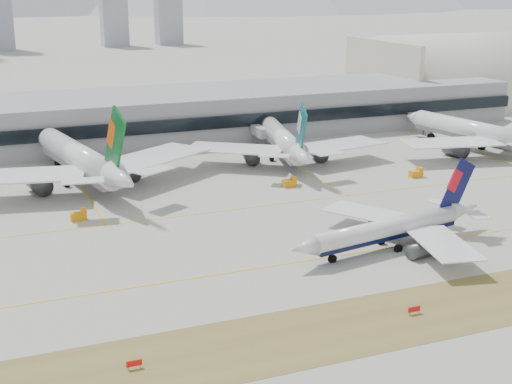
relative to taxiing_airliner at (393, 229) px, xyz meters
name	(u,v)px	position (x,y,z in m)	size (l,w,h in m)	color
ground	(252,258)	(-28.49, 4.82, -3.95)	(3000.00, 3000.00, 0.00)	#A5A29B
taxiing_airliner	(393,229)	(0.00, 0.00, 0.00)	(48.54, 41.73, 16.37)	white
widebody_eva	(82,160)	(-50.77, 68.84, 2.70)	(69.02, 68.42, 25.02)	white
widebody_cathay	(285,142)	(8.52, 72.84, 1.77)	(59.03, 58.67, 21.51)	white
widebody_china_air	(477,133)	(69.30, 62.02, 2.01)	(61.88, 61.33, 22.42)	white
terminal	(126,118)	(-28.49, 119.65, 3.56)	(280.00, 43.10, 15.00)	gray
hangar	(467,102)	(126.08, 139.82, -3.81)	(91.00, 60.00, 60.00)	beige
hold_sign_left	(134,363)	(-58.46, -27.18, -3.07)	(2.20, 0.15, 1.35)	red
hold_sign_right	(414,309)	(-13.09, -27.18, -3.07)	(2.20, 0.15, 1.35)	red
gse_b	(79,216)	(-56.01, 40.43, -2.90)	(3.55, 2.00, 2.60)	orange
gse_extra	(416,173)	(34.80, 43.38, -2.90)	(3.55, 2.00, 2.60)	orange
gse_c	(290,183)	(-1.15, 47.56, -2.90)	(3.55, 2.00, 2.60)	orange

